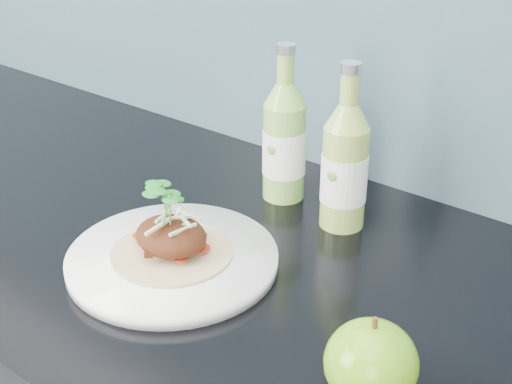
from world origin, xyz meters
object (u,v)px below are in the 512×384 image
at_px(dinner_plate, 173,259).
at_px(cider_bottle_left, 284,142).
at_px(green_apple, 371,363).
at_px(cider_bottle_right, 345,167).

xyz_separation_m(dinner_plate, cider_bottle_left, (-0.00, 0.23, 0.08)).
xyz_separation_m(green_apple, cider_bottle_left, (-0.30, 0.28, 0.04)).
bearing_deg(dinner_plate, cider_bottle_right, 63.04).
height_order(green_apple, cider_bottle_right, cider_bottle_right).
distance_m(green_apple, cider_bottle_right, 0.32).
height_order(cider_bottle_left, cider_bottle_right, same).
distance_m(dinner_plate, cider_bottle_right, 0.25).
bearing_deg(cider_bottle_left, dinner_plate, -74.69).
xyz_separation_m(cider_bottle_left, cider_bottle_right, (0.11, -0.02, 0.00)).
distance_m(green_apple, cider_bottle_left, 0.41).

